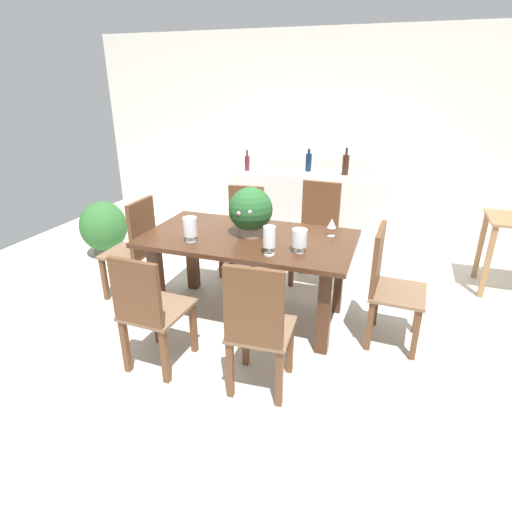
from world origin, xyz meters
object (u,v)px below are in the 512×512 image
Objects in this scene: chair_near_right at (258,326)px; wine_bottle_dark at (309,162)px; crystal_vase_left at (190,227)px; wine_glass at (332,224)px; chair_far_right at (317,229)px; flower_centerpiece at (251,211)px; potted_plant_floor at (104,228)px; wine_bottle_amber at (247,163)px; chair_foot_end at (387,280)px; wine_bottle_clear at (346,164)px; crystal_vase_center_near at (269,238)px; chair_head_end at (136,245)px; crystal_vase_right at (299,239)px; chair_far_left at (244,225)px; dining_table at (249,251)px; chair_near_left at (149,309)px; kitchen_counter at (308,208)px.

wine_bottle_dark reaches higher than chair_near_right.
crystal_vase_left is 1.18m from wine_glass.
flower_centerpiece is (-0.40, -0.92, 0.41)m from chair_far_right.
potted_plant_floor is at bearing -37.52° from chair_near_right.
chair_near_right is 1.12m from crystal_vase_left.
chair_far_right is at bearing 109.22° from wine_glass.
wine_bottle_amber is at bearing 111.08° from flower_centerpiece.
chair_foot_end is at bearing -47.86° from chair_far_right.
potted_plant_floor is (-2.17, -1.34, -0.68)m from wine_bottle_dark.
wine_bottle_clear is 0.48m from wine_bottle_dark.
crystal_vase_left reaches higher than potted_plant_floor.
crystal_vase_center_near is at bearing -91.54° from chair_far_right.
chair_head_end reaches higher than chair_foot_end.
chair_foot_end is 2.94× the size of wine_bottle_clear.
wine_bottle_amber reaches higher than chair_near_right.
chair_far_left is at bearing 127.79° from crystal_vase_right.
dining_table is at bearing -90.99° from wine_bottle_dark.
chair_near_left is 1.37× the size of potted_plant_floor.
chair_near_left is at bearing -44.63° from potted_plant_floor.
crystal_vase_center_near is (0.69, 0.62, 0.39)m from chair_near_left.
chair_head_end is (-2.31, -0.00, 0.01)m from chair_foot_end.
crystal_vase_left is at bearing -100.68° from wine_bottle_dark.
wine_bottle_dark reaches higher than dining_table.
chair_near_right is at bearing -67.88° from flower_centerpiece.
wine_bottle_clear is (0.10, 1.07, 0.48)m from chair_far_right.
potted_plant_floor is (-2.62, 0.96, -0.52)m from crystal_vase_right.
wine_glass is 0.23× the size of potted_plant_floor.
crystal_vase_right is (0.48, -0.24, -0.10)m from flower_centerpiece.
wine_bottle_clear is at bearing 94.70° from wine_glass.
flower_centerpiece is at bearing -92.12° from kitchen_counter.
wine_bottle_dark reaches higher than flower_centerpiece.
chair_near_right is 1.16m from flower_centerpiece.
chair_foot_end is 0.97× the size of chair_near_right.
wine_glass is at bearing 20.08° from dining_table.
wine_bottle_clear reaches higher than crystal_vase_right.
chair_near_right reaches higher than potted_plant_floor.
wine_bottle_clear reaches higher than dining_table.
flower_centerpiece is 2.05m from wine_bottle_clear.
chair_head_end is 1.06× the size of chair_near_left.
chair_near_right is 1.46× the size of potted_plant_floor.
wine_bottle_dark reaches higher than chair_near_left.
wine_bottle_clear is (0.91, 2.98, 0.54)m from chair_near_left.
chair_near_right reaches higher than crystal_vase_left.
chair_head_end is at bearing -144.58° from chair_far_right.
potted_plant_floor is (-2.54, -0.20, -0.21)m from chair_far_right.
crystal_vase_left is at bearing -30.69° from potted_plant_floor.
chair_far_left is at bearing 114.25° from flower_centerpiece.
kitchen_counter reaches higher than dining_table.
wine_bottle_clear reaches higher than wine_glass.
wine_bottle_dark is at bearing 89.06° from flower_centerpiece.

